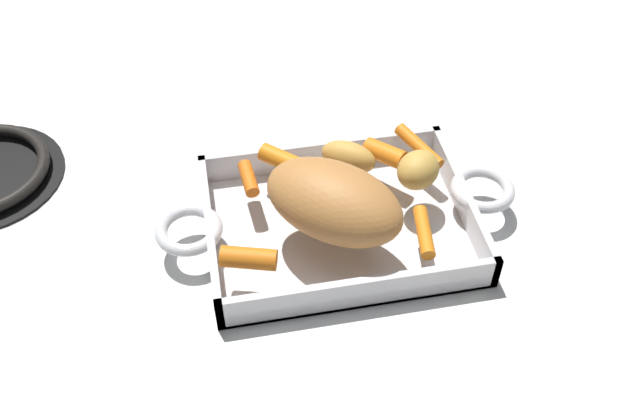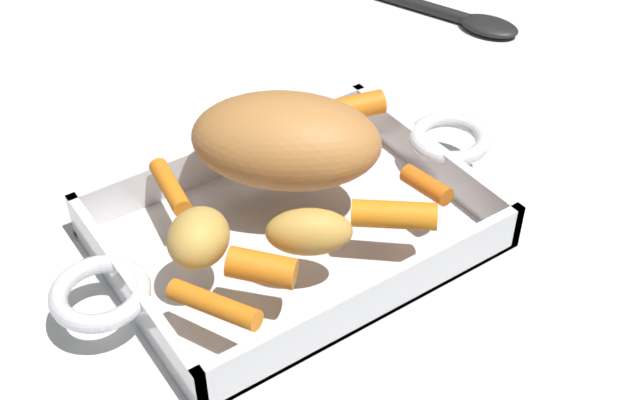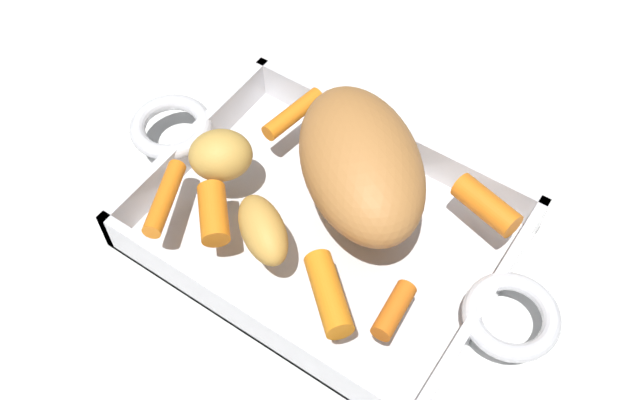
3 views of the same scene
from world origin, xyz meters
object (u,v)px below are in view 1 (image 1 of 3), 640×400
(baby_carrot_long, at_px, (419,146))
(potato_golden_small, at_px, (418,170))
(pork_roast, at_px, (334,201))
(potato_near_roast, at_px, (348,157))
(roasting_dish, at_px, (339,222))
(baby_carrot_southwest, at_px, (249,258))
(baby_carrot_center_right, at_px, (424,232))
(baby_carrot_northeast, at_px, (287,162))
(baby_carrot_short, at_px, (385,153))
(baby_carrot_southeast, at_px, (249,178))

(baby_carrot_long, bearing_deg, potato_golden_small, 71.48)
(pork_roast, bearing_deg, potato_near_roast, -112.29)
(roasting_dish, distance_m, baby_carrot_southwest, 0.13)
(baby_carrot_long, height_order, potato_golden_small, potato_golden_small)
(baby_carrot_center_right, distance_m, baby_carrot_northeast, 0.18)
(baby_carrot_short, relative_size, baby_carrot_northeast, 0.75)
(roasting_dish, distance_m, baby_carrot_southeast, 0.11)
(potato_golden_small, bearing_deg, baby_carrot_short, -58.99)
(baby_carrot_northeast, bearing_deg, roasting_dish, 125.17)
(baby_carrot_southeast, bearing_deg, potato_near_roast, -178.71)
(baby_carrot_long, distance_m, potato_golden_small, 0.06)
(baby_carrot_long, relative_size, potato_golden_small, 1.37)
(baby_carrot_short, xyz_separation_m, baby_carrot_long, (-0.04, -0.01, -0.00))
(baby_carrot_southwest, bearing_deg, baby_carrot_southeast, -96.72)
(baby_carrot_center_right, xyz_separation_m, baby_carrot_short, (0.01, -0.12, 0.00))
(baby_carrot_northeast, bearing_deg, baby_carrot_southwest, 66.14)
(roasting_dish, relative_size, baby_carrot_center_right, 6.35)
(baby_carrot_center_right, relative_size, baby_carrot_short, 1.30)
(baby_carrot_southwest, xyz_separation_m, baby_carrot_southeast, (-0.01, -0.12, -0.00))
(potato_golden_small, bearing_deg, baby_carrot_long, -108.52)
(baby_carrot_center_right, distance_m, potato_near_roast, 0.13)
(baby_carrot_long, bearing_deg, baby_carrot_short, 11.01)
(baby_carrot_center_right, bearing_deg, baby_carrot_long, -104.04)
(pork_roast, height_order, baby_carrot_southwest, pork_roast)
(baby_carrot_center_right, bearing_deg, baby_carrot_northeast, -46.49)
(baby_carrot_southwest, xyz_separation_m, baby_carrot_long, (-0.21, -0.13, -0.00))
(baby_carrot_center_right, height_order, baby_carrot_southeast, baby_carrot_southeast)
(baby_carrot_center_right, bearing_deg, potato_near_roast, -64.75)
(roasting_dish, relative_size, pork_roast, 2.63)
(baby_carrot_center_right, bearing_deg, baby_carrot_southeast, -33.96)
(baby_carrot_southeast, xyz_separation_m, baby_carrot_long, (-0.20, -0.02, -0.00))
(baby_carrot_southeast, distance_m, potato_golden_small, 0.19)
(baby_carrot_center_right, distance_m, baby_carrot_southwest, 0.18)
(potato_near_roast, bearing_deg, baby_carrot_short, -172.51)
(baby_carrot_northeast, xyz_separation_m, baby_carrot_southeast, (0.05, 0.02, -0.00))
(pork_roast, height_order, potato_near_roast, pork_roast)
(baby_carrot_northeast, distance_m, potato_golden_small, 0.15)
(roasting_dish, distance_m, pork_roast, 0.07)
(baby_carrot_southwest, relative_size, baby_carrot_southeast, 1.24)
(baby_carrot_southeast, height_order, potato_near_roast, potato_near_roast)
(baby_carrot_northeast, bearing_deg, baby_carrot_southeast, 19.76)
(pork_roast, distance_m, baby_carrot_northeast, 0.11)
(baby_carrot_short, height_order, potato_golden_small, potato_golden_small)
(baby_carrot_northeast, bearing_deg, pork_roast, 109.68)
(baby_carrot_northeast, height_order, baby_carrot_long, baby_carrot_northeast)
(baby_carrot_center_right, height_order, baby_carrot_northeast, baby_carrot_northeast)
(baby_carrot_southwest, bearing_deg, baby_carrot_short, -143.76)
(baby_carrot_short, xyz_separation_m, baby_carrot_southeast, (0.16, 0.01, -0.00))
(roasting_dish, distance_m, baby_carrot_center_right, 0.10)
(roasting_dish, height_order, baby_carrot_southeast, baby_carrot_southeast)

